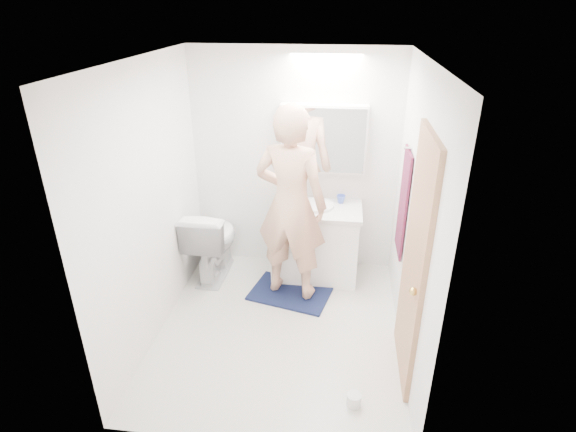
% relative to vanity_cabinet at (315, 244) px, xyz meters
% --- Properties ---
extents(floor, '(2.50, 2.50, 0.00)m').
position_rel_vanity_cabinet_xyz_m(floor, '(-0.26, -0.96, -0.39)').
color(floor, silver).
rests_on(floor, ground).
extents(ceiling, '(2.50, 2.50, 0.00)m').
position_rel_vanity_cabinet_xyz_m(ceiling, '(-0.26, -0.96, 2.01)').
color(ceiling, white).
rests_on(ceiling, floor).
extents(wall_back, '(2.50, 0.00, 2.50)m').
position_rel_vanity_cabinet_xyz_m(wall_back, '(-0.26, 0.29, 0.81)').
color(wall_back, white).
rests_on(wall_back, floor).
extents(wall_front, '(2.50, 0.00, 2.50)m').
position_rel_vanity_cabinet_xyz_m(wall_front, '(-0.26, -2.21, 0.81)').
color(wall_front, white).
rests_on(wall_front, floor).
extents(wall_left, '(0.00, 2.50, 2.50)m').
position_rel_vanity_cabinet_xyz_m(wall_left, '(-1.36, -0.96, 0.81)').
color(wall_left, white).
rests_on(wall_left, floor).
extents(wall_right, '(0.00, 2.50, 2.50)m').
position_rel_vanity_cabinet_xyz_m(wall_right, '(0.84, -0.96, 0.81)').
color(wall_right, white).
rests_on(wall_right, floor).
extents(vanity_cabinet, '(0.90, 0.55, 0.78)m').
position_rel_vanity_cabinet_xyz_m(vanity_cabinet, '(0.00, 0.00, 0.00)').
color(vanity_cabinet, white).
rests_on(vanity_cabinet, floor).
extents(countertop, '(0.95, 0.58, 0.04)m').
position_rel_vanity_cabinet_xyz_m(countertop, '(0.00, -0.00, 0.41)').
color(countertop, white).
rests_on(countertop, vanity_cabinet).
extents(sink_basin, '(0.36, 0.36, 0.03)m').
position_rel_vanity_cabinet_xyz_m(sink_basin, '(0.00, 0.03, 0.45)').
color(sink_basin, white).
rests_on(sink_basin, countertop).
extents(faucet, '(0.02, 0.02, 0.16)m').
position_rel_vanity_cabinet_xyz_m(faucet, '(0.00, 0.22, 0.51)').
color(faucet, silver).
rests_on(faucet, countertop).
extents(medicine_cabinet, '(0.88, 0.14, 0.70)m').
position_rel_vanity_cabinet_xyz_m(medicine_cabinet, '(0.04, 0.21, 1.11)').
color(medicine_cabinet, white).
rests_on(medicine_cabinet, wall_back).
extents(mirror_panel, '(0.84, 0.01, 0.66)m').
position_rel_vanity_cabinet_xyz_m(mirror_panel, '(0.04, 0.13, 1.11)').
color(mirror_panel, silver).
rests_on(mirror_panel, medicine_cabinet).
extents(toilet, '(0.49, 0.82, 0.82)m').
position_rel_vanity_cabinet_xyz_m(toilet, '(-1.11, -0.11, 0.02)').
color(toilet, white).
rests_on(toilet, floor).
extents(bath_rug, '(0.91, 0.73, 0.02)m').
position_rel_vanity_cabinet_xyz_m(bath_rug, '(-0.22, -0.40, -0.38)').
color(bath_rug, '#152043').
rests_on(bath_rug, floor).
extents(person, '(0.80, 0.62, 1.94)m').
position_rel_vanity_cabinet_xyz_m(person, '(-0.22, -0.40, 0.63)').
color(person, '#DBA483').
rests_on(person, bath_rug).
extents(door, '(0.04, 0.80, 2.00)m').
position_rel_vanity_cabinet_xyz_m(door, '(0.82, -1.31, 0.61)').
color(door, '#A77753').
rests_on(door, wall_right).
extents(door_knob, '(0.06, 0.06, 0.06)m').
position_rel_vanity_cabinet_xyz_m(door_knob, '(0.78, -1.61, 0.56)').
color(door_knob, gold).
rests_on(door_knob, door).
extents(towel, '(0.02, 0.42, 1.00)m').
position_rel_vanity_cabinet_xyz_m(towel, '(0.82, -0.41, 0.71)').
color(towel, '#12153A').
rests_on(towel, wall_right).
extents(towel_hook, '(0.07, 0.02, 0.02)m').
position_rel_vanity_cabinet_xyz_m(towel_hook, '(0.80, -0.41, 1.23)').
color(towel_hook, silver).
rests_on(towel_hook, wall_right).
extents(soap_bottle_a, '(0.11, 0.11, 0.22)m').
position_rel_vanity_cabinet_xyz_m(soap_bottle_a, '(-0.26, 0.15, 0.54)').
color(soap_bottle_a, beige).
rests_on(soap_bottle_a, countertop).
extents(soap_bottle_b, '(0.10, 0.11, 0.19)m').
position_rel_vanity_cabinet_xyz_m(soap_bottle_b, '(-0.22, 0.18, 0.52)').
color(soap_bottle_b, '#5C87C6').
rests_on(soap_bottle_b, countertop).
extents(toothbrush_cup, '(0.11, 0.11, 0.09)m').
position_rel_vanity_cabinet_xyz_m(toothbrush_cup, '(0.25, 0.16, 0.47)').
color(toothbrush_cup, '#4560CF').
rests_on(toothbrush_cup, countertop).
extents(toilet_paper_roll, '(0.11, 0.11, 0.10)m').
position_rel_vanity_cabinet_xyz_m(toilet_paper_roll, '(0.42, -1.78, -0.34)').
color(toilet_paper_roll, silver).
rests_on(toilet_paper_roll, floor).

